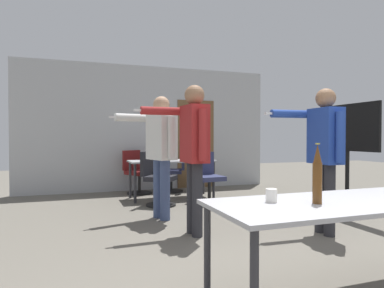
# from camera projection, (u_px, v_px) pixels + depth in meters

# --- Properties ---
(back_wall) EXTENTS (5.67, 0.12, 2.78)m
(back_wall) POSITION_uv_depth(u_px,v_px,m) (151.00, 129.00, 7.74)
(back_wall) COLOR #B2B5B7
(back_wall) RESTS_ON ground_plane
(conference_table_near) EXTENTS (1.97, 0.80, 0.74)m
(conference_table_near) POSITION_uv_depth(u_px,v_px,m) (345.00, 209.00, 2.45)
(conference_table_near) COLOR #A8A8AD
(conference_table_near) RESTS_ON ground_plane
(conference_table_far) EXTENTS (1.65, 0.67, 0.74)m
(conference_table_far) POSITION_uv_depth(u_px,v_px,m) (172.00, 164.00, 6.64)
(conference_table_far) COLOR #A8A8AD
(conference_table_far) RESTS_ON ground_plane
(tv_screen) EXTENTS (0.44, 1.17, 1.69)m
(tv_screen) POSITION_uv_depth(u_px,v_px,m) (348.00, 145.00, 5.17)
(tv_screen) COLOR black
(tv_screen) RESTS_ON ground_plane
(person_near_casual) EXTENTS (0.79, 0.65, 1.78)m
(person_near_casual) POSITION_uv_depth(u_px,v_px,m) (324.00, 146.00, 4.17)
(person_near_casual) COLOR #28282D
(person_near_casual) RESTS_ON ground_plane
(person_right_polo) EXTENTS (0.82, 0.62, 1.82)m
(person_right_polo) POSITION_uv_depth(u_px,v_px,m) (193.00, 144.00, 4.14)
(person_right_polo) COLOR #28282D
(person_right_polo) RESTS_ON ground_plane
(person_left_plaid) EXTENTS (0.93, 0.68, 1.78)m
(person_left_plaid) POSITION_uv_depth(u_px,v_px,m) (161.00, 145.00, 4.95)
(person_left_plaid) COLOR #3D4C75
(person_left_plaid) RESTS_ON ground_plane
(office_chair_side_rolled) EXTENTS (0.65, 0.67, 0.90)m
(office_chair_side_rolled) POSITION_uv_depth(u_px,v_px,m) (137.00, 174.00, 7.22)
(office_chair_side_rolled) COLOR black
(office_chair_side_rolled) RESTS_ON ground_plane
(office_chair_far_right) EXTENTS (0.52, 0.57, 0.91)m
(office_chair_far_right) POSITION_uv_depth(u_px,v_px,m) (207.00, 179.00, 6.22)
(office_chair_far_right) COLOR black
(office_chair_far_right) RESTS_ON ground_plane
(office_chair_far_left) EXTENTS (0.68, 0.67, 0.94)m
(office_chair_far_left) POSITION_uv_depth(u_px,v_px,m) (157.00, 180.00, 5.93)
(office_chair_far_left) COLOR black
(office_chair_far_left) RESTS_ON ground_plane
(office_chair_near_pushed) EXTENTS (0.63, 0.59, 0.90)m
(office_chair_near_pushed) POSITION_uv_depth(u_px,v_px,m) (175.00, 173.00, 7.41)
(office_chair_near_pushed) COLOR black
(office_chair_near_pushed) RESTS_ON ground_plane
(beer_bottle) EXTENTS (0.06, 0.06, 0.41)m
(beer_bottle) POSITION_uv_depth(u_px,v_px,m) (317.00, 175.00, 2.32)
(beer_bottle) COLOR #563314
(beer_bottle) RESTS_ON conference_table_near
(drink_cup) EXTENTS (0.08, 0.08, 0.09)m
(drink_cup) POSITION_uv_depth(u_px,v_px,m) (271.00, 196.00, 2.38)
(drink_cup) COLOR silver
(drink_cup) RESTS_ON conference_table_near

